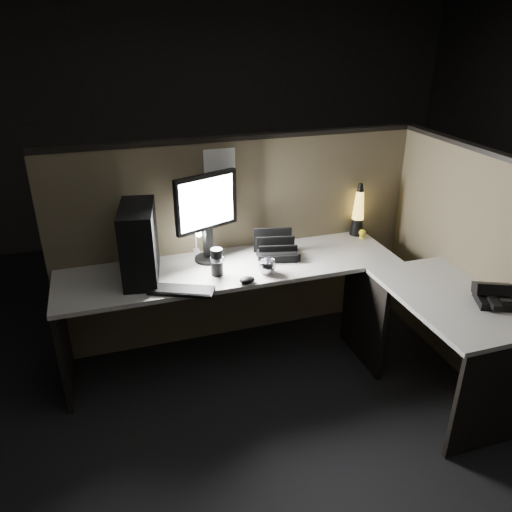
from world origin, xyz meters
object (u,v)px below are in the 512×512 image
object	(u,v)px
monitor	(207,209)
keyboard	(181,290)
lava_lamp	(358,214)
pc_tower	(139,243)
desk_phone	(495,296)

from	to	relation	value
monitor	keyboard	size ratio (longest dim) A/B	1.52
keyboard	lava_lamp	bearing A→B (deg)	42.69
pc_tower	monitor	xyz separation A→B (m)	(0.47, 0.13, 0.13)
pc_tower	monitor	bearing A→B (deg)	25.26
pc_tower	keyboard	bearing A→B (deg)	-44.24
lava_lamp	desk_phone	bearing A→B (deg)	-77.28
monitor	keyboard	bearing A→B (deg)	-144.88
pc_tower	desk_phone	xyz separation A→B (m)	(1.92, -0.96, -0.19)
monitor	keyboard	xyz separation A→B (m)	(-0.26, -0.41, -0.35)
monitor	pc_tower	bearing A→B (deg)	174.06
keyboard	lava_lamp	size ratio (longest dim) A/B	0.98
lava_lamp	desk_phone	xyz separation A→B (m)	(0.27, -1.18, -0.12)
pc_tower	lava_lamp	xyz separation A→B (m)	(1.65, 0.22, -0.07)
keyboard	desk_phone	size ratio (longest dim) A/B	1.45
desk_phone	lava_lamp	bearing A→B (deg)	127.48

